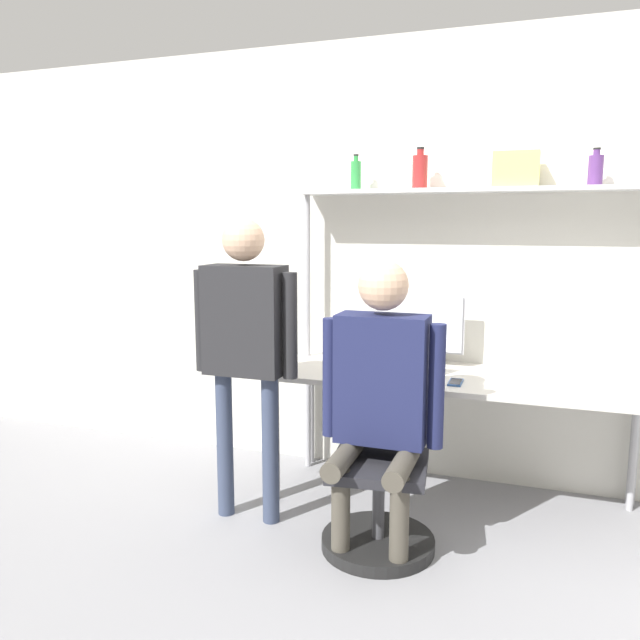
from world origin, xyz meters
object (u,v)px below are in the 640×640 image
object	(u,v)px
person_standing	(245,332)
bottle_green	(356,175)
bottle_purple	(596,170)
cell_phone	(456,382)
laptop	(406,366)
office_chair	(380,492)
person_seated	(380,383)
bottle_red	(420,171)
storage_box	(516,170)
monitor	(419,327)

from	to	relation	value
person_standing	bottle_green	world-z (taller)	bottle_green
person_standing	bottle_purple	bearing A→B (deg)	24.94
cell_phone	bottle_green	xyz separation A→B (m)	(-0.68, 0.39, 1.13)
laptop	office_chair	size ratio (longest dim) A/B	0.33
person_seated	bottle_purple	xyz separation A→B (m)	(0.94, 0.87, 1.03)
office_chair	bottle_red	distance (m)	1.82
bottle_purple	person_standing	bearing A→B (deg)	-155.06
office_chair	bottle_green	xyz separation A→B (m)	(-0.38, 0.83, 1.61)
person_standing	bottle_purple	size ratio (longest dim) A/B	8.20
person_seated	bottle_red	xyz separation A→B (m)	(0.00, 0.87, 1.05)
bottle_green	storage_box	distance (m)	0.92
person_standing	bottle_purple	xyz separation A→B (m)	(1.69, 0.79, 0.84)
person_seated	person_standing	bearing A→B (deg)	173.51
bottle_red	storage_box	distance (m)	0.53
person_seated	person_standing	xyz separation A→B (m)	(-0.75, 0.09, 0.19)
person_standing	bottle_red	size ratio (longest dim) A/B	6.87
person_seated	bottle_purple	distance (m)	1.65
monitor	person_seated	world-z (taller)	person_seated
monitor	storage_box	distance (m)	1.04
laptop	bottle_red	world-z (taller)	bottle_red
person_seated	storage_box	world-z (taller)	storage_box
bottle_green	bottle_purple	distance (m)	1.32
monitor	office_chair	world-z (taller)	monitor
cell_phone	office_chair	size ratio (longest dim) A/B	0.17
cell_phone	bottle_purple	xyz separation A→B (m)	(0.65, 0.39, 1.12)
bottle_purple	laptop	bearing A→B (deg)	-159.91
office_chair	person_standing	world-z (taller)	person_standing
laptop	person_standing	xyz separation A→B (m)	(-0.76, -0.45, 0.22)
office_chair	person_seated	size ratio (longest dim) A/B	0.63
person_seated	storage_box	xyz separation A→B (m)	(0.54, 0.87, 1.04)
bottle_red	bottle_green	world-z (taller)	bottle_red
office_chair	person_seated	distance (m)	0.57
person_seated	storage_box	distance (m)	1.46
office_chair	monitor	bearing A→B (deg)	87.75
monitor	bottle_green	size ratio (longest dim) A/B	2.52
storage_box	office_chair	bearing A→B (deg)	-123.10
monitor	laptop	bearing A→B (deg)	-92.43
cell_phone	bottle_green	distance (m)	1.37
office_chair	bottle_red	xyz separation A→B (m)	(0.01, 0.83, 1.62)
laptop	bottle_purple	bearing A→B (deg)	20.09
monitor	cell_phone	bearing A→B (deg)	-53.53
laptop	storage_box	bearing A→B (deg)	32.94
monitor	person_seated	size ratio (longest dim) A/B	0.37
office_chair	bottle_purple	size ratio (longest dim) A/B	4.58
person_standing	monitor	bearing A→B (deg)	44.45
laptop	bottle_purple	size ratio (longest dim) A/B	1.53
office_chair	bottle_green	world-z (taller)	bottle_green
laptop	bottle_purple	distance (m)	1.45
monitor	person_standing	size ratio (longest dim) A/B	0.33
person_seated	bottle_green	size ratio (longest dim) A/B	6.81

